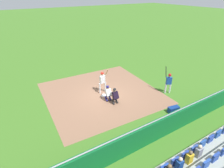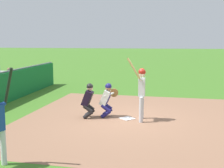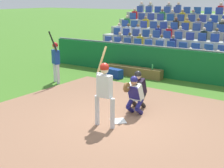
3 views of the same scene
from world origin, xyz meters
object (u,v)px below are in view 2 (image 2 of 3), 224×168
at_px(home_plate_marker, 127,118).
at_px(batter_at_plate, 142,88).
at_px(home_plate_umpire, 88,99).
at_px(catcher_crouching, 107,98).

distance_m(home_plate_marker, batter_at_plate, 1.27).
distance_m(batter_at_plate, home_plate_umpire, 1.99).
bearing_deg(home_plate_umpire, batter_at_plate, 88.89).
xyz_separation_m(home_plate_marker, batter_at_plate, (0.14, 0.52, 1.15)).
relative_size(home_plate_marker, batter_at_plate, 0.20).
distance_m(home_plate_marker, catcher_crouching, 1.04).
bearing_deg(catcher_crouching, batter_at_plate, 79.05).
bearing_deg(batter_at_plate, home_plate_umpire, -91.11).
distance_m(home_plate_marker, home_plate_umpire, 1.58).
bearing_deg(batter_at_plate, home_plate_marker, -104.67).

